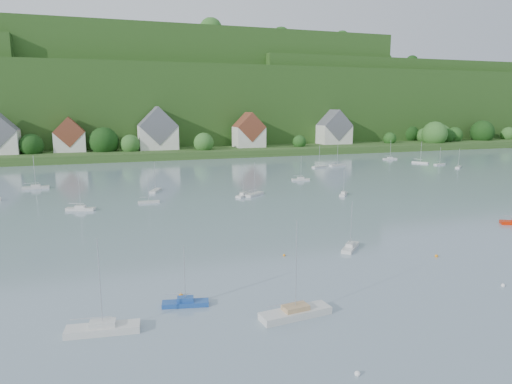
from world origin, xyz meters
The scene contains 16 objects.
far_shore_strip centered at (0.00, 200.00, 1.50)m, with size 600.00×60.00×3.00m, color #2F4D1D.
forested_ridge centered at (0.39, 268.57, 22.89)m, with size 620.00×181.22×69.89m.
village_building_1 centered at (-30.00, 189.00, 8.75)m, with size 12.00×9.36×14.00m.
village_building_2 centered at (5.00, 188.00, 10.27)m, with size 16.00×11.44×18.00m.
village_building_3 centered at (45.00, 186.00, 9.43)m, with size 13.00×10.40×15.50m.
village_building_4 centered at (90.00, 190.00, 9.59)m, with size 15.00×10.40×16.50m.
near_sailboat_0 centered at (-19.84, 30.87, 0.47)m, with size 7.06×2.77×9.28m.
near_sailboat_1 centered at (-11.32, 34.34, 0.40)m, with size 5.16×2.39×6.72m.
near_sailboat_2 centered at (-1.15, 28.06, 0.50)m, with size 7.72×2.89×10.18m.
near_sailboat_3 centered at (15.78, 46.22, 0.41)m, with size 4.82×4.97×7.30m.
mooring_buoy_0 centered at (-11.35, 37.10, 0.00)m, with size 0.47×0.47×0.47m, color orange.
mooring_buoy_1 centered at (-0.66, 16.83, 0.00)m, with size 0.49×0.49×0.49m, color white.
mooring_buoy_2 centered at (25.57, 39.08, 0.00)m, with size 0.47×0.47×0.47m, color orange.
mooring_buoy_3 centered at (5.14, 46.50, 0.00)m, with size 0.38×0.38×0.38m, color orange.
mooring_buoy_4 centered at (25.57, 27.46, 0.00)m, with size 0.47×0.47×0.47m, color white.
far_sailboat_cluster centered at (8.65, 116.76, 0.37)m, with size 194.83×72.40×8.71m.
Camera 1 is at (-19.21, -12.45, 21.23)m, focal length 32.48 mm.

